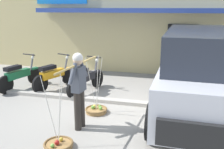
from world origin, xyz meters
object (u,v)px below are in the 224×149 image
at_px(fruit_vendor, 79,86).
at_px(parked_truck, 203,71).
at_px(fruit_basket_right_side, 96,110).
at_px(motorcycle_second_in_row, 54,75).
at_px(motorcycle_third_in_row, 86,79).
at_px(motorcycle_nearest_shop, 20,75).
at_px(fruit_basket_left_side, 58,144).

distance_m(fruit_vendor, parked_truck, 2.95).
distance_m(fruit_basket_right_side, motorcycle_second_in_row, 2.53).
distance_m(fruit_vendor, motorcycle_second_in_row, 3.14).
bearing_deg(fruit_basket_right_side, motorcycle_third_in_row, 119.63).
distance_m(fruit_vendor, motorcycle_nearest_shop, 3.68).
height_order(motorcycle_nearest_shop, motorcycle_second_in_row, same).
height_order(fruit_basket_right_side, motorcycle_second_in_row, fruit_basket_right_side).
relative_size(fruit_basket_left_side, motorcycle_third_in_row, 0.82).
bearing_deg(fruit_vendor, parked_truck, 27.45).
relative_size(fruit_basket_right_side, parked_truck, 0.30).
relative_size(motorcycle_second_in_row, parked_truck, 0.36).
relative_size(fruit_basket_left_side, motorcycle_second_in_row, 0.84).
bearing_deg(parked_truck, motorcycle_third_in_row, 164.13).
height_order(fruit_basket_left_side, motorcycle_second_in_row, fruit_basket_left_side).
bearing_deg(motorcycle_nearest_shop, fruit_basket_left_side, -46.85).
relative_size(fruit_basket_left_side, motorcycle_nearest_shop, 0.81).
bearing_deg(fruit_basket_left_side, parked_truck, 39.84).
bearing_deg(motorcycle_third_in_row, motorcycle_second_in_row, 172.08).
bearing_deg(motorcycle_nearest_shop, motorcycle_third_in_row, 3.84).
relative_size(fruit_vendor, motorcycle_third_in_row, 1.01).
bearing_deg(motorcycle_second_in_row, parked_truck, -13.86).
bearing_deg(fruit_basket_right_side, motorcycle_nearest_shop, 157.53).
xyz_separation_m(motorcycle_third_in_row, parked_truck, (3.32, -0.94, 0.68)).
xyz_separation_m(fruit_vendor, parked_truck, (2.61, 1.36, 0.15)).
bearing_deg(fruit_basket_right_side, fruit_vendor, -95.57).
distance_m(fruit_basket_left_side, motorcycle_second_in_row, 3.82).
height_order(motorcycle_nearest_shop, parked_truck, parked_truck).
relative_size(fruit_basket_left_side, fruit_basket_right_side, 1.00).
bearing_deg(parked_truck, fruit_vendor, -152.55).
distance_m(motorcycle_second_in_row, motorcycle_third_in_row, 1.17).
distance_m(fruit_basket_left_side, motorcycle_nearest_shop, 4.19).
height_order(fruit_basket_right_side, parked_truck, parked_truck).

